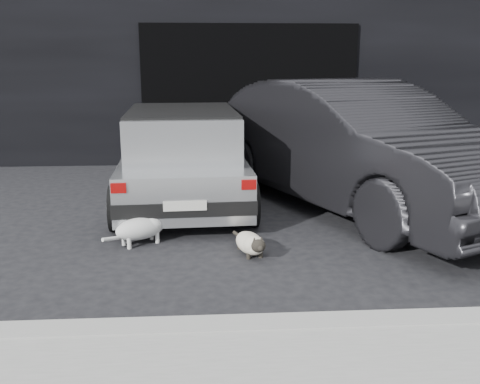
{
  "coord_description": "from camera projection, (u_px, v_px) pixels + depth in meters",
  "views": [
    {
      "loc": [
        0.17,
        -6.12,
        1.98
      ],
      "look_at": [
        0.55,
        -0.24,
        0.5
      ],
      "focal_mm": 40.0,
      "sensor_mm": 36.0,
      "label": 1
    }
  ],
  "objects": [
    {
      "name": "second_car",
      "position": [
        353.0,
        145.0,
        7.14
      ],
      "size": [
        3.79,
        5.45,
        1.7
      ],
      "primitive_type": "imported",
      "rotation": [
        0.0,
        0.0,
        0.43
      ],
      "color": "black",
      "rests_on": "ground"
    },
    {
      "name": "building_facade",
      "position": [
        242.0,
        34.0,
        11.66
      ],
      "size": [
        34.0,
        4.0,
        5.0
      ],
      "primitive_type": "cube",
      "color": "black",
      "rests_on": "ground"
    },
    {
      "name": "garage_opening",
      "position": [
        249.0,
        96.0,
        10.01
      ],
      "size": [
        4.0,
        0.1,
        2.6
      ],
      "primitive_type": "cube",
      "color": "black",
      "rests_on": "ground"
    },
    {
      "name": "curb",
      "position": [
        322.0,
        327.0,
        3.93
      ],
      "size": [
        18.0,
        0.25,
        0.12
      ],
      "primitive_type": "cube",
      "color": "#979792",
      "rests_on": "ground"
    },
    {
      "name": "silver_hatchback",
      "position": [
        183.0,
        152.0,
        7.37
      ],
      "size": [
        1.92,
        3.66,
        1.32
      ],
      "rotation": [
        0.0,
        0.0,
        0.05
      ],
      "color": "#B2B5B7",
      "rests_on": "ground"
    },
    {
      "name": "ground",
      "position": [
        193.0,
        228.0,
        6.4
      ],
      "size": [
        80.0,
        80.0,
        0.0
      ],
      "primitive_type": "plane",
      "color": "black",
      "rests_on": "ground"
    },
    {
      "name": "cat_white",
      "position": [
        144.0,
        227.0,
        5.84
      ],
      "size": [
        0.72,
        0.56,
        0.39
      ],
      "rotation": [
        0.0,
        0.0,
        -1.02
      ],
      "color": "silver",
      "rests_on": "ground"
    },
    {
      "name": "cat_siamese",
      "position": [
        251.0,
        244.0,
        5.51
      ],
      "size": [
        0.38,
        0.75,
        0.27
      ],
      "rotation": [
        0.0,
        0.0,
        3.38
      ],
      "color": "beige",
      "rests_on": "ground"
    }
  ]
}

